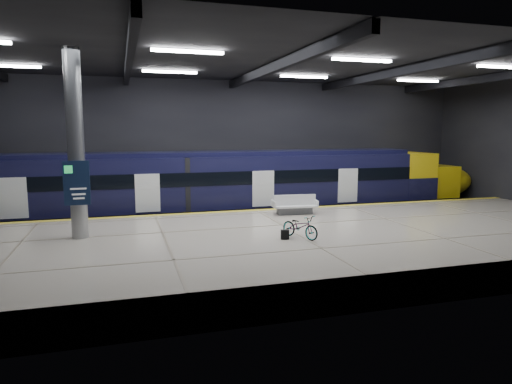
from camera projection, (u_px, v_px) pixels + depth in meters
name	position (u px, v px, depth m)	size (l,w,h in m)	color
ground	(274.00, 245.00, 20.40)	(30.00, 30.00, 0.00)	black
room_shell	(275.00, 115.00, 19.64)	(30.10, 16.10, 8.05)	black
platform	(295.00, 246.00, 17.96)	(30.00, 11.00, 1.10)	beige
safety_strip	(257.00, 210.00, 22.87)	(30.00, 0.40, 0.01)	yellow
rails	(243.00, 220.00, 25.61)	(30.00, 1.52, 0.16)	gray
train	(235.00, 185.00, 25.22)	(29.40, 2.84, 3.79)	black
bench	(295.00, 207.00, 21.78)	(2.20, 1.08, 0.94)	#595B60
bicycle	(300.00, 226.00, 16.90)	(0.58, 1.67, 0.88)	#99999E
pannier_bag	(285.00, 234.00, 16.76)	(0.30, 0.18, 0.35)	black
info_column	(76.00, 147.00, 16.56)	(0.90, 0.78, 6.90)	#9EA0A5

